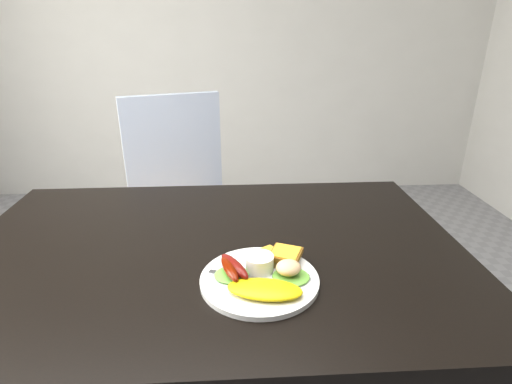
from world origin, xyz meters
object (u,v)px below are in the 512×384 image
object	(u,v)px
person	(229,175)
dining_table	(213,253)
dining_chair	(172,223)
plate	(260,280)

from	to	relation	value
person	dining_table	bearing A→B (deg)	68.77
dining_chair	plate	size ratio (longest dim) A/B	1.79
dining_chair	plate	distance (m)	0.99
dining_table	plate	world-z (taller)	plate
plate	dining_table	bearing A→B (deg)	123.04
dining_chair	person	world-z (taller)	person
person	plate	xyz separation A→B (m)	(0.07, -0.93, 0.11)
dining_table	dining_chair	xyz separation A→B (m)	(-0.22, 0.73, -0.28)
dining_chair	plate	world-z (taller)	plate
dining_table	dining_chair	world-z (taller)	dining_table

